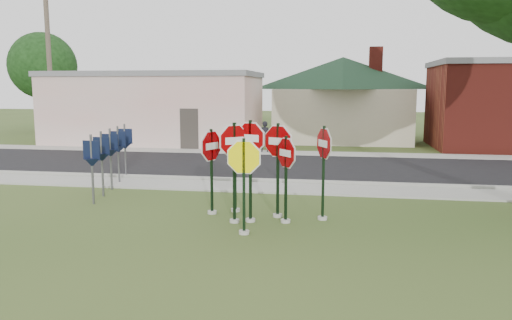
% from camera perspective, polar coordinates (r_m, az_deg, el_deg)
% --- Properties ---
extents(ground, '(120.00, 120.00, 0.00)m').
position_cam_1_polar(ground, '(11.14, -0.68, -8.98)').
color(ground, '#354D1D').
rests_on(ground, ground).
extents(sidewalk_near, '(60.00, 1.60, 0.06)m').
position_cam_1_polar(sidewalk_near, '(16.41, 2.75, -3.23)').
color(sidewalk_near, '#999990').
rests_on(sidewalk_near, ground).
extents(road, '(60.00, 7.00, 0.04)m').
position_cam_1_polar(road, '(20.81, 4.23, -0.81)').
color(road, black).
rests_on(road, ground).
extents(sidewalk_far, '(60.00, 1.60, 0.06)m').
position_cam_1_polar(sidewalk_far, '(25.05, 5.16, 0.75)').
color(sidewalk_far, '#999990').
rests_on(sidewalk_far, ground).
extents(curb, '(60.00, 0.20, 0.14)m').
position_cam_1_polar(curb, '(17.37, 3.14, -2.45)').
color(curb, '#999990').
rests_on(curb, ground).
extents(stop_sign_center, '(1.02, 0.41, 2.63)m').
position_cam_1_polar(stop_sign_center, '(12.16, -0.65, 0.44)').
color(stop_sign_center, '#A5A399').
rests_on(stop_sign_center, ground).
extents(stop_sign_yellow, '(1.06, 0.24, 2.30)m').
position_cam_1_polar(stop_sign_yellow, '(11.16, -1.39, -1.62)').
color(stop_sign_yellow, '#A5A399').
rests_on(stop_sign_yellow, ground).
extents(stop_sign_left, '(0.84, 0.73, 2.58)m').
position_cam_1_polar(stop_sign_left, '(12.10, -2.52, 0.21)').
color(stop_sign_left, '#A5A399').
rests_on(stop_sign_left, ground).
extents(stop_sign_right, '(0.67, 0.81, 2.25)m').
position_cam_1_polar(stop_sign_right, '(12.14, 3.45, -0.95)').
color(stop_sign_right, '#A5A399').
rests_on(stop_sign_right, ground).
extents(stop_sign_back_right, '(1.02, 0.55, 2.54)m').
position_cam_1_polar(stop_sign_back_right, '(12.63, 2.52, 0.44)').
color(stop_sign_back_right, '#A5A399').
rests_on(stop_sign_back_right, ground).
extents(stop_sign_back_left, '(1.06, 0.24, 2.50)m').
position_cam_1_polar(stop_sign_back_left, '(13.21, -2.39, 0.61)').
color(stop_sign_back_left, '#A5A399').
rests_on(stop_sign_back_left, ground).
extents(stop_sign_far_right, '(0.49, 0.98, 2.48)m').
position_cam_1_polar(stop_sign_far_right, '(12.48, 7.73, 0.05)').
color(stop_sign_far_right, '#A5A399').
rests_on(stop_sign_far_right, ground).
extents(stop_sign_far_left, '(0.44, 1.03, 2.36)m').
position_cam_1_polar(stop_sign_far_left, '(13.02, -5.12, 0.05)').
color(stop_sign_far_left, '#A5A399').
rests_on(stop_sign_far_left, ground).
extents(route_sign_row, '(1.43, 4.63, 2.00)m').
position_cam_1_polar(route_sign_row, '(16.78, -16.29, 0.83)').
color(route_sign_row, '#59595E').
rests_on(route_sign_row, ground).
extents(building_stucco, '(12.20, 6.20, 4.20)m').
position_cam_1_polar(building_stucco, '(30.50, -11.42, 5.97)').
color(building_stucco, beige).
rests_on(building_stucco, ground).
extents(building_house, '(11.60, 11.60, 6.20)m').
position_cam_1_polar(building_house, '(32.46, 9.89, 8.78)').
color(building_house, '#BCB195').
rests_on(building_house, ground).
extents(utility_pole_near, '(2.20, 0.26, 9.50)m').
position_cam_1_polar(utility_pole_near, '(30.23, -22.58, 10.83)').
color(utility_pole_near, '#473B2F').
rests_on(utility_pole_near, ground).
extents(bg_tree_left, '(4.90, 4.90, 7.35)m').
position_cam_1_polar(bg_tree_left, '(40.86, -23.19, 9.85)').
color(bg_tree_left, black).
rests_on(bg_tree_left, ground).
extents(pedestrian, '(0.63, 0.48, 1.56)m').
position_cam_1_polar(pedestrian, '(25.34, 0.98, 2.72)').
color(pedestrian, black).
rests_on(pedestrian, sidewalk_far).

